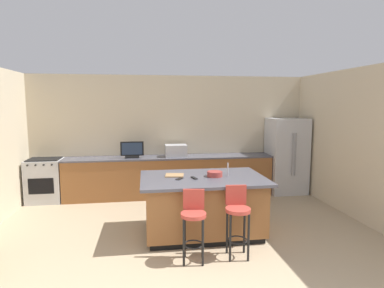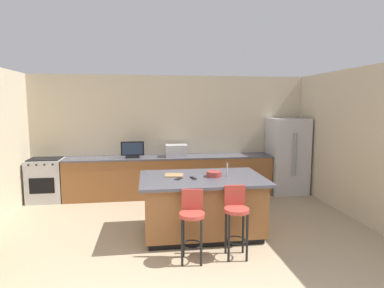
{
  "view_description": "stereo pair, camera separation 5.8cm",
  "coord_description": "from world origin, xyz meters",
  "px_view_note": "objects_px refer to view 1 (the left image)",
  "views": [
    {
      "loc": [
        -0.61,
        -2.31,
        2.09
      ],
      "look_at": [
        0.29,
        3.76,
        1.32
      ],
      "focal_mm": 29.8,
      "sensor_mm": 36.0,
      "label": 1
    },
    {
      "loc": [
        -0.55,
        -2.32,
        2.09
      ],
      "look_at": [
        0.29,
        3.76,
        1.32
      ],
      "focal_mm": 29.8,
      "sensor_mm": 36.0,
      "label": 2
    }
  ],
  "objects_px": {
    "bar_stool_right": "(237,215)",
    "cutting_board": "(175,175)",
    "kitchen_island": "(203,205)",
    "tv_monitor": "(132,150)",
    "fruit_bowl": "(215,174)",
    "refrigerator": "(286,156)",
    "microwave": "(176,151)",
    "cell_phone": "(179,179)",
    "range_oven": "(45,180)",
    "tv_remote": "(194,178)",
    "bar_stool_left": "(194,219)"
  },
  "relations": [
    {
      "from": "bar_stool_right",
      "to": "cutting_board",
      "type": "height_order",
      "value": "bar_stool_right"
    },
    {
      "from": "kitchen_island",
      "to": "tv_monitor",
      "type": "height_order",
      "value": "tv_monitor"
    },
    {
      "from": "tv_monitor",
      "to": "fruit_bowl",
      "type": "xyz_separation_m",
      "value": [
        1.38,
        -2.12,
        -0.11
      ]
    },
    {
      "from": "refrigerator",
      "to": "tv_monitor",
      "type": "bearing_deg",
      "value": 179.84
    },
    {
      "from": "microwave",
      "to": "cell_phone",
      "type": "xyz_separation_m",
      "value": [
        -0.17,
        -2.27,
        -0.11
      ]
    },
    {
      "from": "range_oven",
      "to": "refrigerator",
      "type": "bearing_deg",
      "value": -0.64
    },
    {
      "from": "bar_stool_right",
      "to": "fruit_bowl",
      "type": "bearing_deg",
      "value": 103.37
    },
    {
      "from": "cell_phone",
      "to": "tv_remote",
      "type": "distance_m",
      "value": 0.23
    },
    {
      "from": "refrigerator",
      "to": "tv_remote",
      "type": "bearing_deg",
      "value": -139.17
    },
    {
      "from": "refrigerator",
      "to": "cutting_board",
      "type": "distance_m",
      "value": 3.44
    },
    {
      "from": "microwave",
      "to": "tv_monitor",
      "type": "distance_m",
      "value": 0.97
    },
    {
      "from": "kitchen_island",
      "to": "cell_phone",
      "type": "relative_size",
      "value": 13.13
    },
    {
      "from": "refrigerator",
      "to": "fruit_bowl",
      "type": "xyz_separation_m",
      "value": [
        -2.19,
        -2.11,
        0.09
      ]
    },
    {
      "from": "cutting_board",
      "to": "tv_remote",
      "type": "bearing_deg",
      "value": -39.89
    },
    {
      "from": "microwave",
      "to": "range_oven",
      "type": "bearing_deg",
      "value": -179.98
    },
    {
      "from": "cell_phone",
      "to": "cutting_board",
      "type": "height_order",
      "value": "cutting_board"
    },
    {
      "from": "bar_stool_right",
      "to": "cell_phone",
      "type": "distance_m",
      "value": 1.1
    },
    {
      "from": "cell_phone",
      "to": "cutting_board",
      "type": "distance_m",
      "value": 0.25
    },
    {
      "from": "refrigerator",
      "to": "bar_stool_right",
      "type": "distance_m",
      "value": 3.62
    },
    {
      "from": "kitchen_island",
      "to": "cutting_board",
      "type": "relative_size",
      "value": 6.74
    },
    {
      "from": "kitchen_island",
      "to": "refrigerator",
      "type": "height_order",
      "value": "refrigerator"
    },
    {
      "from": "bar_stool_left",
      "to": "bar_stool_right",
      "type": "xyz_separation_m",
      "value": [
        0.61,
        0.03,
        0.02
      ]
    },
    {
      "from": "kitchen_island",
      "to": "range_oven",
      "type": "distance_m",
      "value": 3.74
    },
    {
      "from": "cutting_board",
      "to": "range_oven",
      "type": "bearing_deg",
      "value": 142.07
    },
    {
      "from": "bar_stool_left",
      "to": "tv_remote",
      "type": "xyz_separation_m",
      "value": [
        0.13,
        0.79,
        0.38
      ]
    },
    {
      "from": "range_oven",
      "to": "cutting_board",
      "type": "xyz_separation_m",
      "value": [
        2.6,
        -2.02,
        0.48
      ]
    },
    {
      "from": "kitchen_island",
      "to": "bar_stool_right",
      "type": "distance_m",
      "value": 0.91
    },
    {
      "from": "bar_stool_right",
      "to": "cell_phone",
      "type": "xyz_separation_m",
      "value": [
        -0.71,
        0.75,
        0.35
      ]
    },
    {
      "from": "tv_monitor",
      "to": "cell_phone",
      "type": "bearing_deg",
      "value": -70.21
    },
    {
      "from": "refrigerator",
      "to": "tv_monitor",
      "type": "height_order",
      "value": "refrigerator"
    },
    {
      "from": "tv_monitor",
      "to": "bar_stool_right",
      "type": "xyz_separation_m",
      "value": [
        1.51,
        -2.97,
        -0.49
      ]
    },
    {
      "from": "refrigerator",
      "to": "cutting_board",
      "type": "xyz_separation_m",
      "value": [
        -2.83,
        -1.96,
        0.06
      ]
    },
    {
      "from": "tv_monitor",
      "to": "fruit_bowl",
      "type": "height_order",
      "value": "tv_monitor"
    },
    {
      "from": "bar_stool_left",
      "to": "fruit_bowl",
      "type": "bearing_deg",
      "value": 71.22
    },
    {
      "from": "bar_stool_right",
      "to": "microwave",
      "type": "bearing_deg",
      "value": 104.94
    },
    {
      "from": "range_oven",
      "to": "microwave",
      "type": "height_order",
      "value": "microwave"
    },
    {
      "from": "tv_remote",
      "to": "microwave",
      "type": "bearing_deg",
      "value": 76.04
    },
    {
      "from": "kitchen_island",
      "to": "fruit_bowl",
      "type": "height_order",
      "value": "fruit_bowl"
    },
    {
      "from": "refrigerator",
      "to": "microwave",
      "type": "height_order",
      "value": "refrigerator"
    },
    {
      "from": "microwave",
      "to": "bar_stool_right",
      "type": "xyz_separation_m",
      "value": [
        0.54,
        -3.02,
        -0.46
      ]
    },
    {
      "from": "bar_stool_right",
      "to": "cutting_board",
      "type": "distance_m",
      "value": 1.31
    },
    {
      "from": "fruit_bowl",
      "to": "cutting_board",
      "type": "relative_size",
      "value": 0.84
    },
    {
      "from": "microwave",
      "to": "cutting_board",
      "type": "height_order",
      "value": "microwave"
    },
    {
      "from": "refrigerator",
      "to": "microwave",
      "type": "bearing_deg",
      "value": 178.64
    },
    {
      "from": "tv_remote",
      "to": "cutting_board",
      "type": "height_order",
      "value": "tv_remote"
    },
    {
      "from": "kitchen_island",
      "to": "bar_stool_left",
      "type": "distance_m",
      "value": 0.92
    },
    {
      "from": "microwave",
      "to": "refrigerator",
      "type": "bearing_deg",
      "value": -1.36
    },
    {
      "from": "bar_stool_right",
      "to": "cutting_board",
      "type": "relative_size",
      "value": 3.33
    },
    {
      "from": "kitchen_island",
      "to": "cutting_board",
      "type": "height_order",
      "value": "cutting_board"
    },
    {
      "from": "range_oven",
      "to": "fruit_bowl",
      "type": "xyz_separation_m",
      "value": [
        3.23,
        -2.17,
        0.51
      ]
    }
  ]
}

